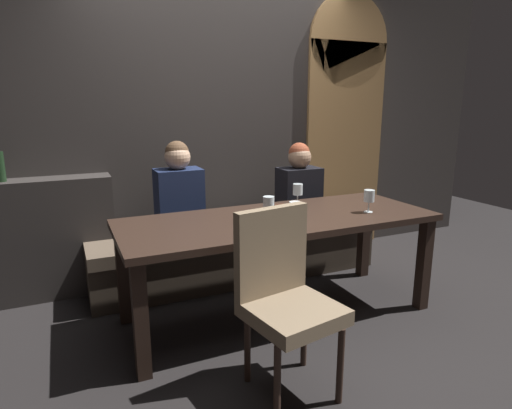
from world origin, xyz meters
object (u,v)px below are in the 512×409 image
at_px(diner_bearded, 299,186).
at_px(wine_glass_far_right, 298,190).
at_px(wine_glass_center_back, 369,196).
at_px(fork_on_table, 260,212).
at_px(dessert_plate, 279,209).
at_px(banquette_bench, 241,255).
at_px(wine_glass_far_left, 269,203).
at_px(diner_redhead, 179,193).
at_px(wine_glass_end_right, 295,210).
at_px(chair_near_side, 284,290).
at_px(dining_table, 279,229).

height_order(diner_bearded, wine_glass_far_right, diner_bearded).
bearing_deg(wine_glass_center_back, fork_on_table, 155.55).
bearing_deg(dessert_plate, wine_glass_far_right, 29.37).
relative_size(banquette_bench, wine_glass_far_left, 15.24).
xyz_separation_m(diner_bearded, wine_glass_far_right, (-0.25, -0.41, 0.06)).
bearing_deg(diner_redhead, banquette_bench, -1.79).
bearing_deg(fork_on_table, diner_redhead, 147.36).
xyz_separation_m(wine_glass_far_right, dessert_plate, (-0.22, -0.12, -0.10)).
height_order(wine_glass_end_right, dessert_plate, wine_glass_end_right).
relative_size(banquette_bench, wine_glass_center_back, 15.24).
distance_m(chair_near_side, wine_glass_far_right, 1.21).
height_order(diner_bearded, fork_on_table, diner_bearded).
relative_size(wine_glass_far_left, dessert_plate, 0.86).
relative_size(dining_table, wine_glass_end_right, 13.41).
bearing_deg(diner_bearded, wine_glass_far_left, -131.92).
relative_size(banquette_bench, fork_on_table, 14.71).
distance_m(banquette_bench, fork_on_table, 0.74).
relative_size(dining_table, wine_glass_center_back, 13.41).
xyz_separation_m(dining_table, wine_glass_center_back, (0.65, -0.15, 0.20)).
height_order(banquette_bench, diner_redhead, diner_redhead).
bearing_deg(banquette_bench, diner_redhead, 178.21).
bearing_deg(dessert_plate, fork_on_table, 166.62).
xyz_separation_m(banquette_bench, fork_on_table, (-0.07, -0.53, 0.51)).
height_order(chair_near_side, wine_glass_end_right, chair_near_side).
distance_m(diner_redhead, diner_bearded, 1.07).
height_order(diner_redhead, wine_glass_far_left, diner_redhead).
bearing_deg(wine_glass_center_back, diner_bearded, 96.95).
bearing_deg(diner_redhead, wine_glass_end_right, -62.90).
height_order(dining_table, wine_glass_far_left, wine_glass_far_left).
distance_m(chair_near_side, dessert_plate, 0.98).
height_order(chair_near_side, wine_glass_center_back, chair_near_side).
bearing_deg(wine_glass_far_left, fork_on_table, 80.46).
height_order(chair_near_side, wine_glass_far_right, chair_near_side).
height_order(wine_glass_far_left, dessert_plate, wine_glass_far_left).
relative_size(chair_near_side, diner_redhead, 1.26).
relative_size(chair_near_side, wine_glass_center_back, 5.98).
distance_m(wine_glass_far_left, wine_glass_end_right, 0.22).
distance_m(banquette_bench, diner_redhead, 0.79).
xyz_separation_m(dining_table, banquette_bench, (0.00, 0.70, -0.42)).
bearing_deg(wine_glass_center_back, wine_glass_end_right, -170.97).
distance_m(dining_table, dessert_plate, 0.19).
bearing_deg(banquette_bench, chair_near_side, -103.57).
xyz_separation_m(diner_bearded, wine_glass_center_back, (0.10, -0.83, 0.06)).
relative_size(diner_redhead, dessert_plate, 4.09).
bearing_deg(fork_on_table, wine_glass_far_left, -81.89).
xyz_separation_m(dining_table, wine_glass_far_left, (-0.11, -0.05, 0.20)).
xyz_separation_m(wine_glass_center_back, wine_glass_end_right, (-0.67, -0.11, -0.00)).
bearing_deg(dessert_plate, diner_bearded, 48.75).
relative_size(wine_glass_center_back, wine_glass_far_left, 1.00).
distance_m(wine_glass_far_left, wine_glass_far_right, 0.51).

